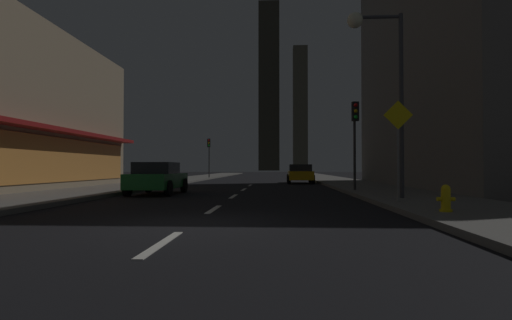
{
  "coord_description": "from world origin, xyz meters",
  "views": [
    {
      "loc": [
        1.84,
        -8.27,
        1.22
      ],
      "look_at": [
        0.0,
        26.29,
        1.86
      ],
      "focal_mm": 28.04,
      "sensor_mm": 36.0,
      "label": 1
    }
  ],
  "objects_px": {
    "fire_hydrant_yellow_near": "(446,199)",
    "traffic_light_near_right": "(355,126)",
    "car_parked_near": "(158,178)",
    "pedestrian_crossing_sign": "(398,142)",
    "car_parked_far": "(300,174)",
    "traffic_light_far_left": "(209,149)",
    "fire_hydrant_far_left": "(153,180)",
    "street_lamp_right": "(377,59)"
  },
  "relations": [
    {
      "from": "traffic_light_far_left",
      "to": "fire_hydrant_far_left",
      "type": "bearing_deg",
      "value": -91.27
    },
    {
      "from": "street_lamp_right",
      "to": "fire_hydrant_far_left",
      "type": "bearing_deg",
      "value": 137.5
    },
    {
      "from": "fire_hydrant_yellow_near",
      "to": "traffic_light_near_right",
      "type": "relative_size",
      "value": 0.16
    },
    {
      "from": "fire_hydrant_far_left",
      "to": "fire_hydrant_yellow_near",
      "type": "bearing_deg",
      "value": -51.28
    },
    {
      "from": "fire_hydrant_far_left",
      "to": "traffic_light_near_right",
      "type": "xyz_separation_m",
      "value": [
        11.4,
        -5.61,
        2.74
      ]
    },
    {
      "from": "traffic_light_near_right",
      "to": "pedestrian_crossing_sign",
      "type": "relative_size",
      "value": 1.33
    },
    {
      "from": "car_parked_near",
      "to": "traffic_light_far_left",
      "type": "distance_m",
      "value": 24.89
    },
    {
      "from": "fire_hydrant_yellow_near",
      "to": "car_parked_far",
      "type": "bearing_deg",
      "value": 96.25
    },
    {
      "from": "car_parked_far",
      "to": "fire_hydrant_yellow_near",
      "type": "xyz_separation_m",
      "value": [
        2.3,
        -21.01,
        -0.29
      ]
    },
    {
      "from": "fire_hydrant_yellow_near",
      "to": "traffic_light_far_left",
      "type": "xyz_separation_m",
      "value": [
        -11.4,
        32.72,
        2.74
      ]
    },
    {
      "from": "traffic_light_far_left",
      "to": "fire_hydrant_yellow_near",
      "type": "bearing_deg",
      "value": -70.79
    },
    {
      "from": "fire_hydrant_yellow_near",
      "to": "street_lamp_right",
      "type": "bearing_deg",
      "value": 96.78
    },
    {
      "from": "street_lamp_right",
      "to": "pedestrian_crossing_sign",
      "type": "height_order",
      "value": "street_lamp_right"
    },
    {
      "from": "car_parked_near",
      "to": "fire_hydrant_yellow_near",
      "type": "relative_size",
      "value": 6.48
    },
    {
      "from": "fire_hydrant_far_left",
      "to": "car_parked_far",
      "type": "bearing_deg",
      "value": 33.5
    },
    {
      "from": "car_parked_near",
      "to": "traffic_light_near_right",
      "type": "xyz_separation_m",
      "value": [
        9.1,
        1.09,
        2.45
      ]
    },
    {
      "from": "car_parked_near",
      "to": "street_lamp_right",
      "type": "height_order",
      "value": "street_lamp_right"
    },
    {
      "from": "fire_hydrant_yellow_near",
      "to": "pedestrian_crossing_sign",
      "type": "bearing_deg",
      "value": 96.2
    },
    {
      "from": "traffic_light_far_left",
      "to": "pedestrian_crossing_sign",
      "type": "height_order",
      "value": "traffic_light_far_left"
    },
    {
      "from": "pedestrian_crossing_sign",
      "to": "traffic_light_far_left",
      "type": "bearing_deg",
      "value": 110.33
    },
    {
      "from": "car_parked_far",
      "to": "pedestrian_crossing_sign",
      "type": "relative_size",
      "value": 1.34
    },
    {
      "from": "fire_hydrant_yellow_near",
      "to": "traffic_light_near_right",
      "type": "distance_m",
      "value": 9.51
    },
    {
      "from": "fire_hydrant_far_left",
      "to": "pedestrian_crossing_sign",
      "type": "distance_m",
      "value": 16.66
    },
    {
      "from": "fire_hydrant_far_left",
      "to": "street_lamp_right",
      "type": "distance_m",
      "value": 15.98
    },
    {
      "from": "street_lamp_right",
      "to": "car_parked_far",
      "type": "bearing_deg",
      "value": 96.11
    },
    {
      "from": "fire_hydrant_yellow_near",
      "to": "pedestrian_crossing_sign",
      "type": "xyz_separation_m",
      "value": [
        -0.3,
        2.76,
        1.56
      ]
    },
    {
      "from": "fire_hydrant_far_left",
      "to": "traffic_light_far_left",
      "type": "xyz_separation_m",
      "value": [
        0.4,
        18.0,
        2.74
      ]
    },
    {
      "from": "car_parked_far",
      "to": "pedestrian_crossing_sign",
      "type": "xyz_separation_m",
      "value": [
        2.0,
        -18.24,
        1.28
      ]
    },
    {
      "from": "street_lamp_right",
      "to": "traffic_light_near_right",
      "type": "bearing_deg",
      "value": 88.54
    },
    {
      "from": "pedestrian_crossing_sign",
      "to": "traffic_light_near_right",
      "type": "bearing_deg",
      "value": 90.9
    },
    {
      "from": "car_parked_near",
      "to": "pedestrian_crossing_sign",
      "type": "height_order",
      "value": "pedestrian_crossing_sign"
    },
    {
      "from": "fire_hydrant_yellow_near",
      "to": "fire_hydrant_far_left",
      "type": "height_order",
      "value": "same"
    },
    {
      "from": "traffic_light_near_right",
      "to": "street_lamp_right",
      "type": "distance_m",
      "value": 5.08
    },
    {
      "from": "street_lamp_right",
      "to": "traffic_light_far_left",
      "type": "bearing_deg",
      "value": 111.0
    },
    {
      "from": "car_parked_near",
      "to": "traffic_light_far_left",
      "type": "bearing_deg",
      "value": 94.4
    },
    {
      "from": "fire_hydrant_far_left",
      "to": "pedestrian_crossing_sign",
      "type": "relative_size",
      "value": 0.21
    },
    {
      "from": "fire_hydrant_yellow_near",
      "to": "fire_hydrant_far_left",
      "type": "relative_size",
      "value": 1.0
    },
    {
      "from": "car_parked_near",
      "to": "fire_hydrant_far_left",
      "type": "xyz_separation_m",
      "value": [
        -2.3,
        6.7,
        -0.29
      ]
    },
    {
      "from": "car_parked_far",
      "to": "traffic_light_near_right",
      "type": "height_order",
      "value": "traffic_light_near_right"
    },
    {
      "from": "fire_hydrant_yellow_near",
      "to": "traffic_light_near_right",
      "type": "bearing_deg",
      "value": 92.52
    },
    {
      "from": "car_parked_near",
      "to": "traffic_light_near_right",
      "type": "relative_size",
      "value": 1.01
    },
    {
      "from": "car_parked_near",
      "to": "pedestrian_crossing_sign",
      "type": "xyz_separation_m",
      "value": [
        9.2,
        -5.26,
        1.28
      ]
    }
  ]
}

